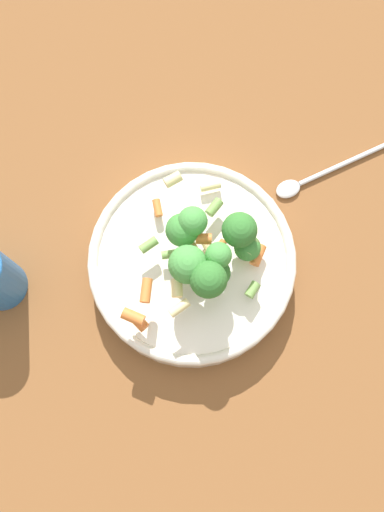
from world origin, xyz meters
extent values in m
plane|color=brown|center=(0.00, 0.00, 0.00)|extent=(3.00, 3.00, 0.00)
cylinder|color=silver|center=(0.00, 0.00, 0.02)|extent=(0.28, 0.28, 0.04)
torus|color=silver|center=(0.00, 0.00, 0.04)|extent=(0.28, 0.28, 0.01)
cylinder|color=#8CB766|center=(0.05, 0.05, 0.06)|extent=(0.01, 0.01, 0.01)
sphere|color=#3D8438|center=(0.05, 0.05, 0.08)|extent=(0.03, 0.03, 0.03)
cylinder|color=#8CB766|center=(-0.02, 0.03, 0.09)|extent=(0.01, 0.01, 0.01)
sphere|color=#479342|center=(-0.02, 0.03, 0.11)|extent=(0.04, 0.04, 0.04)
cylinder|color=#8CB766|center=(0.04, -0.02, 0.09)|extent=(0.02, 0.02, 0.01)
sphere|color=#33722D|center=(0.04, -0.02, 0.12)|extent=(0.05, 0.05, 0.05)
cylinder|color=#8CB766|center=(0.01, -0.02, 0.08)|extent=(0.02, 0.02, 0.02)
sphere|color=#479342|center=(0.01, -0.02, 0.11)|extent=(0.05, 0.05, 0.05)
cylinder|color=#8CB766|center=(0.04, 0.00, 0.06)|extent=(0.01, 0.01, 0.02)
sphere|color=#33722D|center=(0.04, 0.00, 0.08)|extent=(0.04, 0.04, 0.04)
cylinder|color=#8CB766|center=(0.03, 0.01, 0.09)|extent=(0.01, 0.01, 0.02)
sphere|color=#479342|center=(0.03, 0.01, 0.11)|extent=(0.03, 0.03, 0.03)
cylinder|color=#8CB766|center=(0.03, 0.06, 0.08)|extent=(0.02, 0.02, 0.02)
sphere|color=#33722D|center=(0.03, 0.06, 0.11)|extent=(0.04, 0.04, 0.04)
cylinder|color=#8CB766|center=(-0.03, 0.01, 0.07)|extent=(0.01, 0.01, 0.02)
sphere|color=#3D8438|center=(-0.03, 0.01, 0.10)|extent=(0.04, 0.04, 0.04)
cylinder|color=orange|center=(0.02, 0.03, 0.07)|extent=(0.01, 0.03, 0.01)
cylinder|color=#729E4C|center=(-0.02, 0.07, 0.07)|extent=(0.01, 0.02, 0.01)
cylinder|color=beige|center=(0.02, -0.05, 0.09)|extent=(0.03, 0.03, 0.01)
cylinder|color=orange|center=(0.00, -0.11, 0.09)|extent=(0.03, 0.02, 0.01)
cylinder|color=beige|center=(0.04, -0.06, 0.09)|extent=(0.02, 0.03, 0.01)
cylinder|color=beige|center=(-0.08, 0.06, 0.09)|extent=(0.02, 0.03, 0.01)
cylinder|color=beige|center=(-0.01, 0.00, 0.07)|extent=(0.02, 0.03, 0.01)
cylinder|color=orange|center=(0.06, 0.06, 0.06)|extent=(0.02, 0.03, 0.01)
cylinder|color=orange|center=(-0.08, 0.02, 0.06)|extent=(0.02, 0.02, 0.01)
cylinder|color=beige|center=(-0.05, 0.09, 0.06)|extent=(0.02, 0.03, 0.01)
cylinder|color=#729E4C|center=(-0.02, -0.01, 0.07)|extent=(0.03, 0.03, 0.01)
cylinder|color=#729E4C|center=(0.05, 0.05, 0.09)|extent=(0.02, 0.02, 0.01)
cylinder|color=beige|center=(0.01, 0.02, 0.06)|extent=(0.03, 0.02, 0.01)
cylinder|color=#729E4C|center=(-0.05, -0.03, 0.08)|extent=(0.02, 0.03, 0.01)
cylinder|color=orange|center=(-0.01, -0.07, 0.10)|extent=(0.03, 0.03, 0.01)
cylinder|color=#729E4C|center=(0.09, 0.02, 0.07)|extent=(0.02, 0.02, 0.01)
cylinder|color=orange|center=(0.01, -0.11, 0.07)|extent=(0.02, 0.02, 0.01)
cylinder|color=orange|center=(0.00, 0.02, 0.09)|extent=(0.02, 0.02, 0.01)
cylinder|color=silver|center=(0.06, 0.26, 0.01)|extent=(0.06, 0.13, 0.01)
ellipsoid|color=silver|center=(0.03, 0.18, 0.01)|extent=(0.04, 0.04, 0.01)
camera|label=1|loc=(0.12, -0.14, 0.81)|focal=42.00mm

